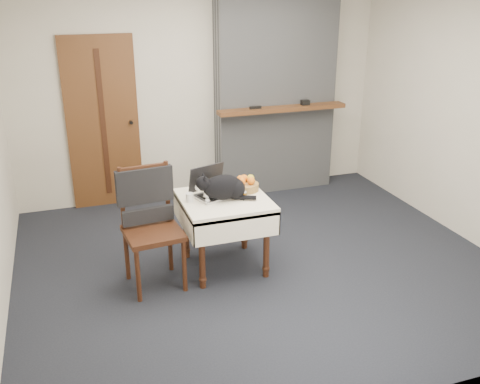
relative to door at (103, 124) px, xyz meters
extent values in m
plane|color=black|center=(1.20, -1.97, -1.00)|extent=(4.50, 4.50, 0.00)
cube|color=beige|center=(1.20, 0.03, 0.30)|extent=(4.50, 0.02, 2.60)
cube|color=beige|center=(3.45, -1.97, 0.30)|extent=(0.02, 4.00, 2.60)
cube|color=brown|center=(0.00, 0.00, 0.00)|extent=(0.82, 0.05, 2.00)
cube|color=#3C1F10|center=(0.00, -0.03, 0.00)|extent=(0.06, 0.01, 1.70)
cylinder|color=black|center=(0.32, -0.04, 0.00)|extent=(0.04, 0.06, 0.04)
cube|color=gray|center=(2.10, -0.12, 0.30)|extent=(1.50, 0.30, 2.60)
cube|color=brown|center=(2.10, -0.36, 0.10)|extent=(1.62, 0.18, 0.05)
cube|color=black|center=(1.75, -0.36, 0.14)|extent=(0.14, 0.04, 0.03)
cube|color=black|center=(2.40, -0.36, 0.16)|extent=(0.10, 0.07, 0.06)
cylinder|color=#3C1F10|center=(0.57, -2.24, -0.68)|extent=(0.06, 0.06, 0.64)
sphere|color=#3C1F10|center=(0.57, -2.24, -0.92)|extent=(0.07, 0.07, 0.07)
cylinder|color=#3C1F10|center=(1.17, -2.24, -0.68)|extent=(0.06, 0.06, 0.64)
sphere|color=#3C1F10|center=(1.17, -2.24, -0.92)|extent=(0.07, 0.07, 0.07)
cylinder|color=#3C1F10|center=(0.57, -1.64, -0.68)|extent=(0.06, 0.06, 0.64)
sphere|color=#3C1F10|center=(0.57, -1.64, -0.92)|extent=(0.07, 0.07, 0.07)
cylinder|color=#3C1F10|center=(1.17, -1.64, -0.68)|extent=(0.06, 0.06, 0.64)
sphere|color=#3C1F10|center=(1.17, -1.64, -0.92)|extent=(0.07, 0.07, 0.07)
cube|color=white|center=(0.87, -1.94, -0.33)|extent=(0.78, 0.78, 0.06)
cube|color=white|center=(0.87, -2.33, -0.44)|extent=(0.78, 0.01, 0.22)
cube|color=white|center=(0.87, -1.56, -0.44)|extent=(0.78, 0.01, 0.22)
cube|color=white|center=(0.48, -1.94, -0.44)|extent=(0.01, 0.78, 0.22)
cube|color=white|center=(1.25, -1.94, -0.44)|extent=(0.01, 0.78, 0.22)
cube|color=#B7B7BC|center=(0.80, -1.89, -0.29)|extent=(0.42, 0.35, 0.02)
cube|color=black|center=(0.80, -1.89, -0.28)|extent=(0.34, 0.26, 0.00)
cube|color=black|center=(0.76, -1.74, -0.16)|extent=(0.36, 0.18, 0.25)
cube|color=#98B9DF|center=(0.76, -1.74, -0.16)|extent=(0.33, 0.16, 0.22)
ellipsoid|color=black|center=(0.85, -1.97, -0.18)|extent=(0.37, 0.23, 0.23)
ellipsoid|color=black|center=(0.96, -1.97, -0.21)|extent=(0.20, 0.22, 0.19)
sphere|color=black|center=(0.67, -1.96, -0.13)|extent=(0.14, 0.14, 0.13)
ellipsoid|color=white|center=(0.62, -1.95, -0.16)|extent=(0.06, 0.07, 0.06)
ellipsoid|color=white|center=(0.70, -1.96, -0.23)|extent=(0.06, 0.08, 0.09)
cone|color=black|center=(0.68, -1.99, -0.06)|extent=(0.05, 0.05, 0.06)
cone|color=black|center=(0.68, -1.92, -0.06)|extent=(0.05, 0.05, 0.06)
cylinder|color=black|center=(1.03, -2.05, -0.27)|extent=(0.20, 0.11, 0.04)
sphere|color=white|center=(0.69, -2.00, -0.28)|extent=(0.04, 0.04, 0.04)
sphere|color=white|center=(0.70, -1.91, -0.28)|extent=(0.04, 0.04, 0.04)
cylinder|color=silver|center=(0.55, -1.92, -0.26)|extent=(0.07, 0.07, 0.08)
cylinder|color=#AA6914|center=(1.04, -2.02, -0.27)|extent=(0.03, 0.03, 0.06)
cylinder|color=silver|center=(1.04, -2.02, -0.24)|extent=(0.03, 0.03, 0.01)
cylinder|color=#A37B41|center=(1.12, -1.82, -0.27)|extent=(0.24, 0.24, 0.07)
sphere|color=#FF9D15|center=(1.07, -1.85, -0.20)|extent=(0.07, 0.07, 0.07)
sphere|color=#FF9D15|center=(1.16, -1.86, -0.20)|extent=(0.07, 0.07, 0.07)
sphere|color=#FF9D15|center=(1.12, -1.77, -0.20)|extent=(0.07, 0.07, 0.07)
sphere|color=yellow|center=(1.17, -1.79, -0.20)|extent=(0.07, 0.07, 0.07)
sphere|color=#FF9D15|center=(1.08, -1.78, -0.20)|extent=(0.07, 0.07, 0.07)
cube|color=black|center=(1.08, -1.92, -0.30)|extent=(0.10, 0.10, 0.01)
cube|color=#3C1F10|center=(0.19, -2.06, -0.49)|extent=(0.52, 0.52, 0.05)
cylinder|color=#3C1F10|center=(0.00, -2.28, -0.75)|extent=(0.04, 0.04, 0.51)
cylinder|color=#3C1F10|center=(0.41, -2.24, -0.75)|extent=(0.04, 0.04, 0.51)
cylinder|color=#3C1F10|center=(-0.04, -1.88, -0.75)|extent=(0.04, 0.04, 0.51)
cylinder|color=#3C1F10|center=(0.37, -1.84, -0.75)|extent=(0.04, 0.04, 0.51)
cylinder|color=#3C1F10|center=(-0.04, -1.88, -0.21)|extent=(0.04, 0.04, 0.56)
cylinder|color=#3C1F10|center=(0.37, -1.84, -0.21)|extent=(0.04, 0.04, 0.56)
cube|color=#3C1F10|center=(0.17, -1.86, -0.10)|extent=(0.41, 0.07, 0.32)
cube|color=black|center=(0.17, -1.87, -0.12)|extent=(0.50, 0.12, 0.32)
camera|label=1|loc=(-0.45, -6.24, 1.52)|focal=40.00mm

